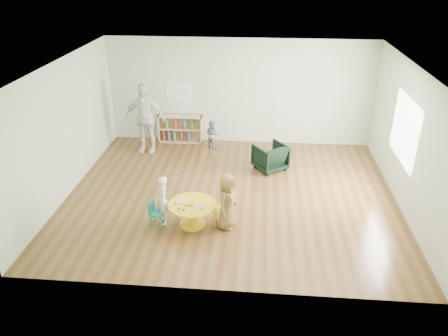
% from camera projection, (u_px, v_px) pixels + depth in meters
% --- Properties ---
extents(room, '(7.10, 7.00, 2.80)m').
position_uv_depth(room, '(232.00, 111.00, 8.62)').
color(room, '#54381A').
rests_on(room, ground).
extents(activity_table, '(0.92, 0.92, 0.50)m').
position_uv_depth(activity_table, '(192.00, 210.00, 8.28)').
color(activity_table, gold).
rests_on(activity_table, ground).
extents(kid_chair_left, '(0.32, 0.32, 0.50)m').
position_uv_depth(kid_chair_left, '(156.00, 212.00, 8.33)').
color(kid_chair_left, '#198A75').
rests_on(kid_chair_left, ground).
extents(kid_chair_right, '(0.34, 0.34, 0.59)m').
position_uv_depth(kid_chair_right, '(225.00, 209.00, 8.31)').
color(kid_chair_right, gold).
rests_on(kid_chair_right, ground).
extents(bookshelf, '(1.20, 0.30, 0.75)m').
position_uv_depth(bookshelf, '(180.00, 129.00, 11.98)').
color(bookshelf, tan).
rests_on(bookshelf, ground).
extents(alphabet_poster, '(0.74, 0.01, 0.54)m').
position_uv_depth(alphabet_poster, '(180.00, 93.00, 11.65)').
color(alphabet_poster, white).
rests_on(alphabet_poster, ground).
extents(armchair, '(0.96, 0.96, 0.63)m').
position_uv_depth(armchair, '(270.00, 157.00, 10.44)').
color(armchair, black).
rests_on(armchair, ground).
extents(child_left, '(0.35, 0.42, 0.98)m').
position_uv_depth(child_left, '(162.00, 201.00, 8.26)').
color(child_left, white).
rests_on(child_left, ground).
extents(child_right, '(0.51, 0.62, 1.10)m').
position_uv_depth(child_right, '(227.00, 202.00, 8.11)').
color(child_right, gold).
rests_on(child_right, ground).
extents(toddler, '(0.47, 0.45, 0.77)m').
position_uv_depth(toddler, '(212.00, 134.00, 11.57)').
color(toddler, '#181E3C').
rests_on(toddler, ground).
extents(adult_caretaker, '(1.10, 0.52, 1.82)m').
position_uv_depth(adult_caretaker, '(145.00, 118.00, 11.13)').
color(adult_caretaker, white).
rests_on(adult_caretaker, ground).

